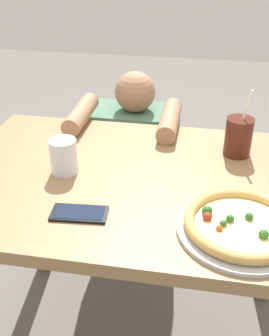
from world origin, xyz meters
name	(u,v)px	position (x,y,z in m)	size (l,w,h in m)	color
dining_table	(138,210)	(0.00, 0.00, 0.63)	(1.16, 0.77, 0.75)	#936D47
pizza_near	(241,225)	(0.30, -0.21, 0.77)	(0.32, 0.32, 0.04)	#B7B7BC
drink_cup_colored	(238,137)	(0.30, 0.20, 0.81)	(0.09, 0.09, 0.23)	#4C1E14
water_cup_clear	(63,156)	(-0.23, -0.01, 0.81)	(0.08, 0.08, 0.11)	silver
cell_phone	(79,213)	(-0.12, -0.21, 0.75)	(0.16, 0.09, 0.01)	black
diner_seated	(135,174)	(-0.11, 0.58, 0.40)	(0.41, 0.52, 0.89)	#333847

